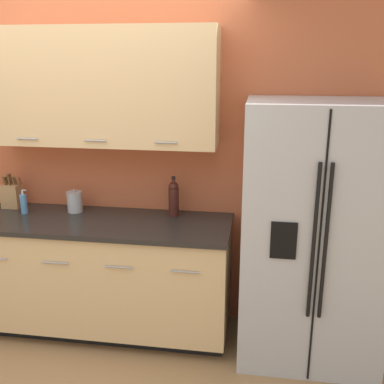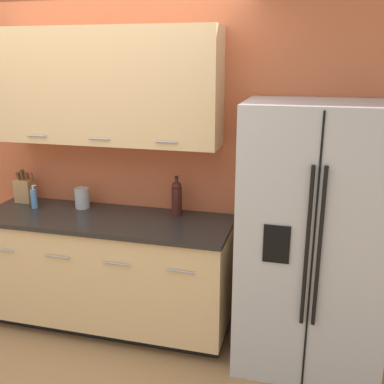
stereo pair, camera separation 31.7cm
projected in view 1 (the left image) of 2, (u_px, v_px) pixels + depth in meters
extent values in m
cube|color=#BC5B38|center=(88.00, 160.00, 3.60)|extent=(10.00, 0.05, 2.60)
cube|color=#E0B77F|center=(100.00, 87.00, 3.23)|extent=(1.70, 0.32, 0.84)
cylinder|color=#99999E|center=(27.00, 139.00, 3.24)|extent=(0.16, 0.01, 0.01)
cylinder|color=#99999E|center=(95.00, 141.00, 3.16)|extent=(0.16, 0.01, 0.01)
cylinder|color=#99999E|center=(166.00, 143.00, 3.09)|extent=(0.16, 0.01, 0.01)
cube|color=black|center=(109.00, 320.00, 3.64)|extent=(1.89, 0.54, 0.09)
cube|color=#E0B77F|center=(104.00, 273.00, 3.47)|extent=(1.93, 0.62, 0.80)
cube|color=black|center=(100.00, 223.00, 3.34)|extent=(1.95, 0.64, 0.03)
cylinder|color=#99999E|center=(55.00, 263.00, 3.14)|extent=(0.20, 0.01, 0.01)
cylinder|color=#99999E|center=(119.00, 267.00, 3.07)|extent=(0.20, 0.01, 0.01)
cylinder|color=#99999E|center=(185.00, 272.00, 3.00)|extent=(0.20, 0.01, 0.01)
cube|color=#B2B2B5|center=(312.00, 235.00, 3.09)|extent=(0.95, 0.70, 1.83)
cube|color=black|center=(318.00, 256.00, 2.75)|extent=(0.01, 0.01, 1.79)
cylinder|color=black|center=(314.00, 243.00, 2.72)|extent=(0.02, 0.02, 1.00)
cylinder|color=black|center=(326.00, 244.00, 2.71)|extent=(0.02, 0.02, 1.00)
cube|color=black|center=(284.00, 241.00, 2.76)|extent=(0.16, 0.01, 0.24)
cube|color=#A87A4C|center=(12.00, 196.00, 3.61)|extent=(0.14, 0.10, 0.19)
cylinder|color=brown|center=(6.00, 180.00, 3.59)|extent=(0.02, 0.03, 0.07)
cylinder|color=brown|center=(4.00, 181.00, 3.56)|extent=(0.02, 0.04, 0.07)
cylinder|color=brown|center=(11.00, 179.00, 3.58)|extent=(0.02, 0.04, 0.09)
cylinder|color=brown|center=(9.00, 180.00, 3.55)|extent=(0.02, 0.04, 0.09)
cylinder|color=brown|center=(15.00, 181.00, 3.58)|extent=(0.02, 0.03, 0.06)
cylinder|color=brown|center=(13.00, 181.00, 3.55)|extent=(0.01, 0.03, 0.08)
cylinder|color=brown|center=(20.00, 181.00, 3.58)|extent=(0.02, 0.03, 0.06)
cylinder|color=#3D1914|center=(174.00, 202.00, 3.42)|extent=(0.08, 0.08, 0.22)
sphere|color=#3D1914|center=(174.00, 187.00, 3.38)|extent=(0.08, 0.08, 0.08)
cylinder|color=#3D1914|center=(173.00, 184.00, 3.37)|extent=(0.03, 0.03, 0.07)
cylinder|color=black|center=(173.00, 178.00, 3.36)|extent=(0.03, 0.03, 0.02)
cylinder|color=#4C7FB2|center=(24.00, 204.00, 3.47)|extent=(0.05, 0.05, 0.15)
cylinder|color=#B2B2B5|center=(22.00, 192.00, 3.45)|extent=(0.02, 0.02, 0.04)
cylinder|color=#B2B2B5|center=(24.00, 190.00, 3.44)|extent=(0.03, 0.01, 0.01)
cylinder|color=#A3A3A5|center=(75.00, 202.00, 3.51)|extent=(0.12, 0.12, 0.15)
cylinder|color=#A3A3A5|center=(74.00, 192.00, 3.49)|extent=(0.12, 0.12, 0.01)
sphere|color=#A3A3A5|center=(74.00, 191.00, 3.49)|extent=(0.02, 0.02, 0.02)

